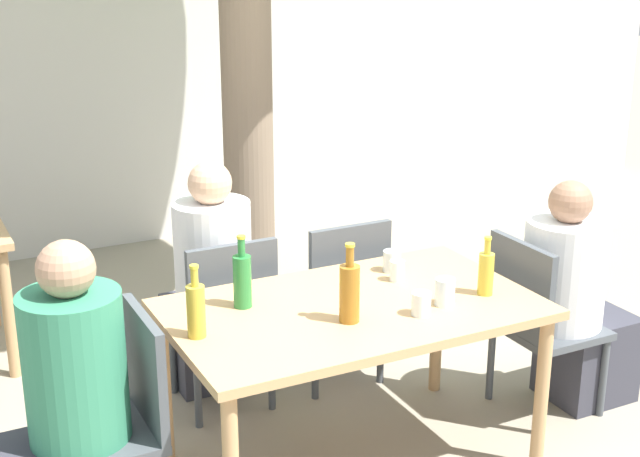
% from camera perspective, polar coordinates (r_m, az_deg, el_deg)
% --- Properties ---
extents(cafe_building_wall, '(10.00, 0.08, 2.80)m').
position_cam_1_polar(cafe_building_wall, '(6.70, -12.38, 10.67)').
color(cafe_building_wall, beige).
rests_on(cafe_building_wall, ground_plane).
extents(dining_table_front, '(1.54, 0.92, 0.75)m').
position_cam_1_polar(dining_table_front, '(3.77, 2.07, -6.01)').
color(dining_table_front, tan).
rests_on(dining_table_front, ground_plane).
extents(patio_chair_0, '(0.44, 0.44, 0.89)m').
position_cam_1_polar(patio_chair_0, '(3.52, -12.71, -11.47)').
color(patio_chair_0, '#474C51').
rests_on(patio_chair_0, ground_plane).
extents(patio_chair_1, '(0.44, 0.44, 0.89)m').
position_cam_1_polar(patio_chair_1, '(4.38, 13.69, -5.51)').
color(patio_chair_1, '#474C51').
rests_on(patio_chair_1, ground_plane).
extents(patio_chair_2, '(0.44, 0.44, 0.89)m').
position_cam_1_polar(patio_chair_2, '(4.30, -6.06, -5.51)').
color(patio_chair_2, '#474C51').
rests_on(patio_chair_2, ground_plane).
extents(patio_chair_3, '(0.44, 0.44, 0.89)m').
position_cam_1_polar(patio_chair_3, '(4.53, 1.25, -4.13)').
color(patio_chair_3, '#474C51').
rests_on(patio_chair_3, ground_plane).
extents(person_seated_0, '(0.59, 0.37, 1.22)m').
position_cam_1_polar(person_seated_0, '(3.46, -16.47, -11.43)').
color(person_seated_0, '#383842').
rests_on(person_seated_0, ground_plane).
extents(person_seated_1, '(0.60, 0.39, 1.15)m').
position_cam_1_polar(person_seated_1, '(4.51, 15.96, -4.69)').
color(person_seated_1, '#383842').
rests_on(person_seated_1, ground_plane).
extents(person_seated_2, '(0.38, 0.59, 1.22)m').
position_cam_1_polar(person_seated_2, '(4.48, -7.13, -3.85)').
color(person_seated_2, '#383842').
rests_on(person_seated_2, ground_plane).
extents(amber_bottle_0, '(0.08, 0.08, 0.33)m').
position_cam_1_polar(amber_bottle_0, '(3.54, 1.90, -4.05)').
color(amber_bottle_0, '#9E661E').
rests_on(amber_bottle_0, dining_table_front).
extents(oil_cruet_1, '(0.07, 0.07, 0.29)m').
position_cam_1_polar(oil_cruet_1, '(3.44, -7.95, -5.14)').
color(oil_cruet_1, gold).
rests_on(oil_cruet_1, dining_table_front).
extents(oil_cruet_2, '(0.07, 0.07, 0.26)m').
position_cam_1_polar(oil_cruet_2, '(3.88, 10.58, -2.76)').
color(oil_cruet_2, gold).
rests_on(oil_cruet_2, dining_table_front).
extents(green_bottle_3, '(0.08, 0.08, 0.31)m').
position_cam_1_polar(green_bottle_3, '(3.69, -4.99, -3.26)').
color(green_bottle_3, '#287A38').
rests_on(green_bottle_3, dining_table_front).
extents(drinking_glass_0, '(0.08, 0.08, 0.10)m').
position_cam_1_polar(drinking_glass_0, '(4.10, 4.61, -2.09)').
color(drinking_glass_0, silver).
rests_on(drinking_glass_0, dining_table_front).
extents(drinking_glass_1, '(0.08, 0.08, 0.10)m').
position_cam_1_polar(drinking_glass_1, '(3.65, 6.50, -4.81)').
color(drinking_glass_1, silver).
rests_on(drinking_glass_1, dining_table_front).
extents(drinking_glass_2, '(0.08, 0.08, 0.12)m').
position_cam_1_polar(drinking_glass_2, '(3.75, 8.00, -4.04)').
color(drinking_glass_2, silver).
rests_on(drinking_glass_2, dining_table_front).
extents(drinking_glass_3, '(0.07, 0.07, 0.09)m').
position_cam_1_polar(drinking_glass_3, '(4.00, 4.96, -2.71)').
color(drinking_glass_3, white).
rests_on(drinking_glass_3, dining_table_front).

